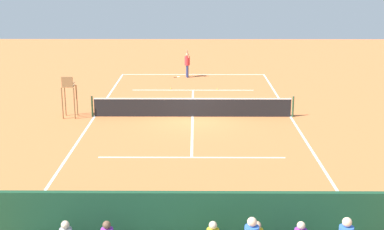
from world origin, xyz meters
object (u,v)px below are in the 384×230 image
tennis_racket (178,77)px  tennis_ball_far (171,89)px  tennis_net (192,107)px  tennis_player (187,63)px  tennis_ball_near (217,89)px  umpire_chair (69,92)px

tennis_racket → tennis_ball_far: 3.79m
tennis_net → tennis_player: bearing=-87.7°
tennis_racket → tennis_ball_near: bearing=122.6°
tennis_player → tennis_ball_far: (0.98, 3.68, -0.98)m
tennis_racket → tennis_ball_far: size_ratio=7.84×
tennis_player → tennis_racket: (0.64, -0.09, -1.00)m
umpire_chair → tennis_player: (-5.79, -10.24, -0.30)m
tennis_net → tennis_player: 10.06m
umpire_chair → tennis_ball_far: 8.23m
tennis_player → tennis_ball_near: size_ratio=29.18×
umpire_chair → tennis_ball_near: umpire_chair is taller
tennis_ball_far → umpire_chair: bearing=53.7°
umpire_chair → tennis_ball_far: size_ratio=32.42×
umpire_chair → tennis_racket: umpire_chair is taller
umpire_chair → tennis_net: bearing=-178.2°
umpire_chair → tennis_player: 11.76m
tennis_net → tennis_player: (0.41, -10.04, 0.51)m
tennis_ball_near → tennis_racket: bearing=-57.4°
tennis_ball_near → tennis_ball_far: bearing=-4.0°
umpire_chair → tennis_racket: 11.61m
tennis_racket → tennis_player: bearing=171.6°
tennis_ball_far → tennis_net: bearing=102.3°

